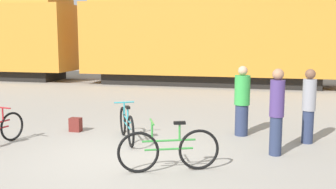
% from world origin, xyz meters
% --- Properties ---
extents(ground_plane, '(80.00, 80.00, 0.00)m').
position_xyz_m(ground_plane, '(0.00, 0.00, 0.00)').
color(ground_plane, gray).
extents(freight_train, '(39.11, 2.88, 5.39)m').
position_xyz_m(freight_train, '(-0.00, 12.12, 2.84)').
color(freight_train, black).
rests_on(freight_train, ground_plane).
extents(rail_near, '(51.11, 0.07, 0.01)m').
position_xyz_m(rail_near, '(0.00, 11.40, 0.01)').
color(rail_near, '#4C4238').
rests_on(rail_near, ground_plane).
extents(rail_far, '(51.11, 0.07, 0.01)m').
position_xyz_m(rail_far, '(0.00, 12.83, 0.01)').
color(rail_far, '#4C4238').
rests_on(rail_far, ground_plane).
extents(bicycle_teal, '(0.91, 1.57, 0.84)m').
position_xyz_m(bicycle_teal, '(-0.25, 1.15, 0.36)').
color(bicycle_teal, black).
rests_on(bicycle_teal, ground_plane).
extents(bicycle_green, '(1.66, 0.74, 0.90)m').
position_xyz_m(bicycle_green, '(1.15, -0.59, 0.38)').
color(bicycle_green, black).
rests_on(bicycle_green, ground_plane).
extents(person_in_green, '(0.36, 0.36, 1.65)m').
position_xyz_m(person_in_green, '(2.21, 2.29, 0.82)').
color(person_in_green, '#283351').
rests_on(person_in_green, ground_plane).
extents(person_in_grey, '(0.29, 0.29, 1.63)m').
position_xyz_m(person_in_grey, '(3.66, 1.93, 0.84)').
color(person_in_grey, '#283351').
rests_on(person_in_grey, ground_plane).
extents(person_in_purple, '(0.28, 0.28, 1.71)m').
position_xyz_m(person_in_purple, '(2.96, 0.83, 0.88)').
color(person_in_purple, '#283351').
rests_on(person_in_purple, ground_plane).
extents(backpack, '(0.28, 0.20, 0.34)m').
position_xyz_m(backpack, '(-1.78, 1.69, 0.17)').
color(backpack, maroon).
rests_on(backpack, ground_plane).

